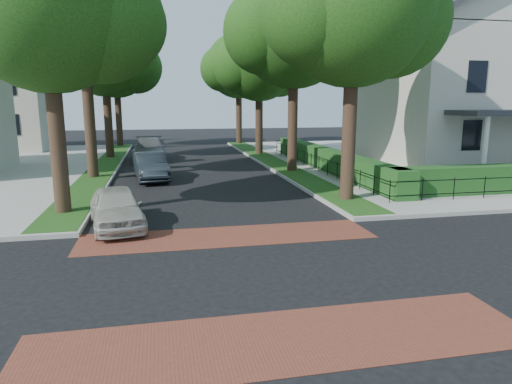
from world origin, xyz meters
TOP-DOWN VIEW (x-y plane):
  - ground at (0.00, 0.00)m, footprint 120.00×120.00m
  - sidewalk_ne at (19.50, 19.00)m, footprint 30.00×30.00m
  - crosswalk_far at (0.00, 3.20)m, footprint 9.00×2.20m
  - crosswalk_near at (0.00, -3.20)m, footprint 9.00×2.20m
  - grass_strip_ne at (5.40, 19.10)m, footprint 1.60×29.80m
  - grass_strip_nw at (-5.40, 19.10)m, footprint 1.60×29.80m
  - tree_right_near at (5.60, 7.24)m, footprint 7.75×6.67m
  - tree_right_mid at (5.61, 15.25)m, footprint 8.25×7.09m
  - tree_right_far at (5.60, 24.22)m, footprint 7.25×6.23m
  - tree_right_back at (5.60, 33.23)m, footprint 7.50×6.45m
  - tree_left_near at (-5.40, 7.23)m, footprint 7.50×6.45m
  - tree_left_mid at (-5.39, 15.24)m, footprint 8.00×6.88m
  - tree_left_far at (-5.40, 24.22)m, footprint 7.00×6.02m
  - tree_left_back at (-5.40, 33.24)m, footprint 7.75×6.66m
  - hedge_main_road at (7.70, 15.00)m, footprint 1.00×18.00m
  - fence_main_road at (6.90, 15.00)m, footprint 0.06×18.00m
  - house_victorian at (17.51, 15.92)m, footprint 13.00×13.05m
  - parked_car_front at (-3.45, 5.00)m, footprint 2.23×4.16m
  - parked_car_middle at (-2.48, 14.32)m, footprint 2.06×4.55m
  - parked_car_rear at (-2.73, 22.70)m, footprint 2.29×5.45m

SIDE VIEW (x-z plane):
  - ground at x=0.00m, z-range 0.00..0.00m
  - crosswalk_far at x=0.00m, z-range 0.00..0.01m
  - crosswalk_near at x=0.00m, z-range 0.00..0.01m
  - sidewalk_ne at x=19.50m, z-range 0.00..0.15m
  - grass_strip_ne at x=5.40m, z-range 0.15..0.17m
  - grass_strip_nw at x=-5.40m, z-range 0.15..0.17m
  - fence_main_road at x=6.90m, z-range 0.15..1.05m
  - parked_car_front at x=-3.45m, z-range 0.00..1.34m
  - parked_car_middle at x=-2.48m, z-range 0.00..1.45m
  - hedge_main_road at x=7.70m, z-range 0.15..1.35m
  - parked_car_rear at x=-2.73m, z-range 0.00..1.57m
  - house_victorian at x=17.51m, z-range -0.22..12.26m
  - tree_right_far at x=5.60m, z-range 2.04..11.78m
  - tree_left_far at x=-5.40m, z-range 2.19..12.05m
  - tree_right_back at x=5.60m, z-range 2.17..12.37m
  - tree_left_near at x=-5.40m, z-range 2.17..12.37m
  - tree_left_back at x=-5.40m, z-range 2.19..12.63m
  - tree_right_near at x=5.60m, z-range 2.30..12.96m
  - tree_right_mid at x=5.61m, z-range 2.38..13.60m
  - tree_left_mid at x=-5.39m, z-range 2.60..14.08m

